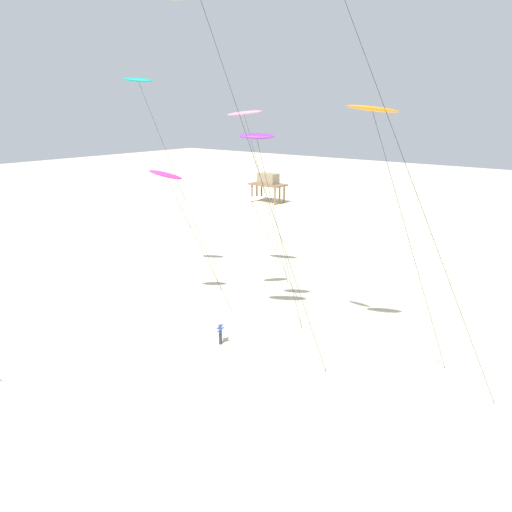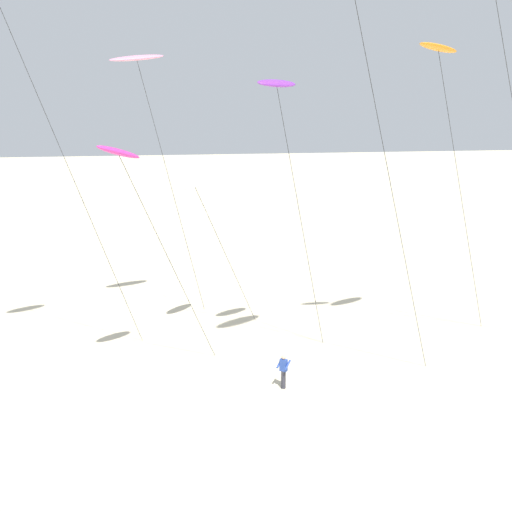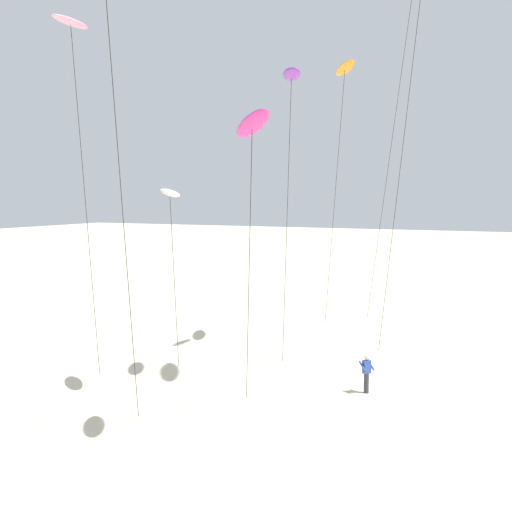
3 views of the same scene
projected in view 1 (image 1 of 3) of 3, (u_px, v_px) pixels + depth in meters
name	position (u px, v px, depth m)	size (l,w,h in m)	color
ground_plane	(126.00, 410.00, 24.47)	(260.00, 260.00, 0.00)	beige
kite_purple	(257.00, 138.00, 29.76)	(4.29, 2.62, 14.28)	purple
kite_pink	(245.00, 114.00, 38.23)	(5.26, 2.91, 15.79)	pink
kite_orange	(373.00, 111.00, 24.52)	(6.51, 3.84, 16.02)	orange
kite_white	(251.00, 200.00, 36.61)	(4.77, 3.08, 9.05)	white
kite_magenta	(166.00, 176.00, 33.86)	(5.57, 3.54, 11.53)	#D8339E
kite_teal	(139.00, 82.00, 36.35)	(7.02, 4.09, 18.33)	teal
kite_flyer_middle	(220.00, 332.00, 31.16)	(0.73, 0.73, 1.67)	#33333D
stilt_house	(268.00, 181.00, 79.01)	(6.33, 3.49, 5.14)	#846647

